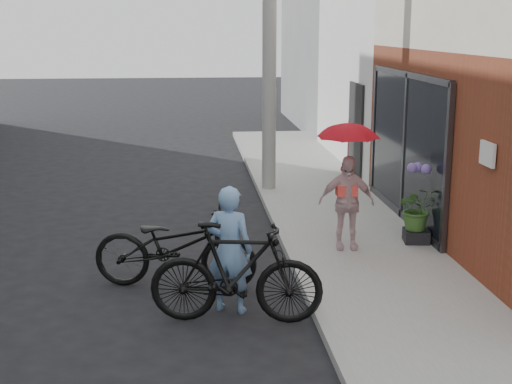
{
  "coord_description": "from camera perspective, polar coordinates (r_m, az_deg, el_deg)",
  "views": [
    {
      "loc": [
        -0.55,
        -8.19,
        3.37
      ],
      "look_at": [
        0.39,
        1.48,
        1.1
      ],
      "focal_mm": 50.0,
      "sensor_mm": 36.0,
      "label": 1
    }
  ],
  "objects": [
    {
      "name": "kimono_woman",
      "position": [
        10.62,
        7.24,
        -0.83
      ],
      "size": [
        0.85,
        0.42,
        1.41
      ],
      "primitive_type": "imported",
      "rotation": [
        0.0,
        0.0,
        -0.09
      ],
      "color": "beige",
      "rests_on": "sidewalk"
    },
    {
      "name": "parasol",
      "position": [
        10.42,
        7.41,
        4.98
      ],
      "size": [
        0.87,
        0.87,
        0.77
      ],
      "primitive_type": "imported",
      "color": "red",
      "rests_on": "kimono_woman"
    },
    {
      "name": "utility_pole",
      "position": [
        14.29,
        1.09,
        13.67
      ],
      "size": [
        0.28,
        0.28,
        7.0
      ],
      "primitive_type": "cylinder",
      "color": "#9E9E99",
      "rests_on": "ground"
    },
    {
      "name": "ground",
      "position": [
        8.87,
        -1.63,
        -9.17
      ],
      "size": [
        80.0,
        80.0,
        0.0
      ],
      "primitive_type": "plane",
      "color": "black",
      "rests_on": "ground"
    },
    {
      "name": "bike_left",
      "position": [
        9.38,
        -6.5,
        -4.32
      ],
      "size": [
        2.26,
        1.18,
        1.13
      ],
      "primitive_type": "imported",
      "rotation": [
        0.0,
        0.0,
        1.36
      ],
      "color": "black",
      "rests_on": "ground"
    },
    {
      "name": "potted_plant",
      "position": [
        11.14,
        12.8,
        -1.27
      ],
      "size": [
        0.62,
        0.53,
        0.68
      ],
      "primitive_type": "imported",
      "color": "#3B6729",
      "rests_on": "planter"
    },
    {
      "name": "sidewalk",
      "position": [
        11.04,
        8.6,
        -4.45
      ],
      "size": [
        2.2,
        24.0,
        0.12
      ],
      "primitive_type": "cube",
      "color": "gray",
      "rests_on": "ground"
    },
    {
      "name": "east_building_far",
      "position": [
        25.4,
        12.53,
        13.15
      ],
      "size": [
        8.0,
        8.0,
        7.0
      ],
      "primitive_type": "cube",
      "color": "slate",
      "rests_on": "ground"
    },
    {
      "name": "curb",
      "position": [
        10.82,
        2.61,
        -4.68
      ],
      "size": [
        0.12,
        24.0,
        0.12
      ],
      "primitive_type": "cube",
      "color": "#9E9E99",
      "rests_on": "ground"
    },
    {
      "name": "plaster_building",
      "position": [
        18.86,
        19.19,
        12.84
      ],
      "size": [
        8.0,
        6.0,
        7.0
      ],
      "primitive_type": "cube",
      "color": "white",
      "rests_on": "ground"
    },
    {
      "name": "planter",
      "position": [
        11.25,
        12.68,
        -3.44
      ],
      "size": [
        0.42,
        0.42,
        0.2
      ],
      "primitive_type": "cube",
      "rotation": [
        0.0,
        0.0,
        -0.14
      ],
      "color": "black",
      "rests_on": "sidewalk"
    },
    {
      "name": "officer",
      "position": [
        8.51,
        -2.12,
        -4.61
      ],
      "size": [
        0.67,
        0.56,
        1.55
      ],
      "primitive_type": "imported",
      "rotation": [
        0.0,
        0.0,
        2.74
      ],
      "color": "#76A0D3",
      "rests_on": "ground"
    },
    {
      "name": "bike_right",
      "position": [
        8.24,
        -1.6,
        -6.48
      ],
      "size": [
        2.07,
        0.87,
        1.21
      ],
      "primitive_type": "imported",
      "rotation": [
        0.0,
        0.0,
        1.41
      ],
      "color": "black",
      "rests_on": "ground"
    }
  ]
}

